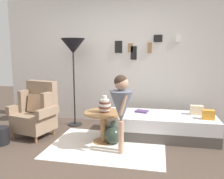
{
  "coord_description": "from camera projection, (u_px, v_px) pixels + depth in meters",
  "views": [
    {
      "loc": [
        0.94,
        -2.93,
        1.5
      ],
      "look_at": [
        0.15,
        0.95,
        0.85
      ],
      "focal_mm": 37.58,
      "sensor_mm": 36.0,
      "label": 1
    }
  ],
  "objects": [
    {
      "name": "pillow_head",
      "position": [
        208.0,
        115.0,
        3.81
      ],
      "size": [
        0.19,
        0.13,
        0.15
      ],
      "primitive_type": "cube",
      "rotation": [
        0.0,
        0.0,
        -0.06
      ],
      "color": "orange",
      "rests_on": "daybed"
    },
    {
      "name": "magazine_basket",
      "position": [
        0.0,
        136.0,
        3.8
      ],
      "size": [
        0.28,
        0.28,
        0.28
      ],
      "primitive_type": "cylinder",
      "color": "black",
      "rests_on": "ground"
    },
    {
      "name": "ground_plane",
      "position": [
        88.0,
        160.0,
        3.26
      ],
      "size": [
        12.0,
        12.0,
        0.0
      ],
      "primitive_type": "plane",
      "color": "#4C3D33"
    },
    {
      "name": "demijohn_near",
      "position": [
        113.0,
        135.0,
        3.82
      ],
      "size": [
        0.29,
        0.29,
        0.38
      ],
      "color": "#2D3D33",
      "rests_on": "ground"
    },
    {
      "name": "armchair",
      "position": [
        36.0,
        111.0,
        4.16
      ],
      "size": [
        0.85,
        0.72,
        0.97
      ],
      "color": "olive",
      "rests_on": "ground"
    },
    {
      "name": "vase_striped",
      "position": [
        105.0,
        105.0,
        3.79
      ],
      "size": [
        0.2,
        0.2,
        0.28
      ],
      "color": "brown",
      "rests_on": "side_table"
    },
    {
      "name": "side_table",
      "position": [
        103.0,
        120.0,
        3.85
      ],
      "size": [
        0.63,
        0.63,
        0.52
      ],
      "color": "#9E7042",
      "rests_on": "ground"
    },
    {
      "name": "daybed",
      "position": [
        160.0,
        126.0,
        4.13
      ],
      "size": [
        1.91,
        0.82,
        0.4
      ],
      "color": "#4C4742",
      "rests_on": "ground"
    },
    {
      "name": "pillow_mid",
      "position": [
        197.0,
        110.0,
        4.1
      ],
      "size": [
        0.22,
        0.12,
        0.16
      ],
      "primitive_type": "cube",
      "rotation": [
        0.0,
        0.0,
        0.02
      ],
      "color": "beige",
      "rests_on": "daybed"
    },
    {
      "name": "rug",
      "position": [
        107.0,
        146.0,
        3.75
      ],
      "size": [
        1.8,
        1.36,
        0.01
      ],
      "primitive_type": "cube",
      "color": "silver",
      "rests_on": "ground"
    },
    {
      "name": "gallery_wall",
      "position": [
        115.0,
        61.0,
        4.93
      ],
      "size": [
        4.8,
        0.12,
        2.6
      ],
      "color": "silver",
      "rests_on": "ground"
    },
    {
      "name": "book_on_daybed",
      "position": [
        142.0,
        111.0,
        4.27
      ],
      "size": [
        0.25,
        0.21,
        0.03
      ],
      "primitive_type": "cube",
      "rotation": [
        0.0,
        0.0,
        -0.25
      ],
      "color": "#573B74",
      "rests_on": "daybed"
    },
    {
      "name": "floor_lamp",
      "position": [
        73.0,
        49.0,
        4.58
      ],
      "size": [
        0.47,
        0.47,
        1.74
      ],
      "color": "black",
      "rests_on": "ground"
    },
    {
      "name": "person_child",
      "position": [
        121.0,
        104.0,
        3.38
      ],
      "size": [
        0.34,
        0.34,
        1.17
      ],
      "color": "tan",
      "rests_on": "ground"
    }
  ]
}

